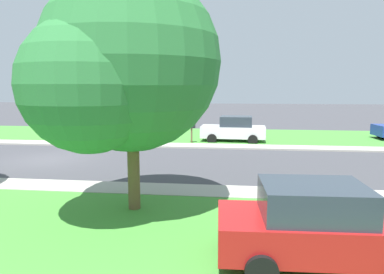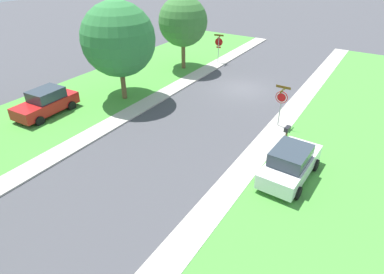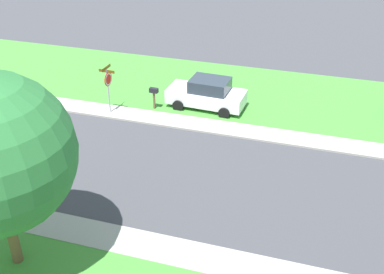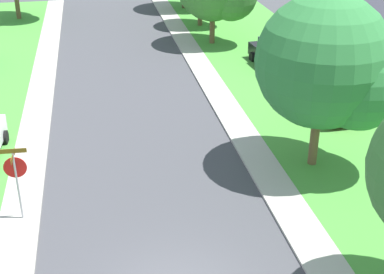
# 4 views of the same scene
# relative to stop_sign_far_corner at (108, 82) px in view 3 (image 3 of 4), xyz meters

# --- Properties ---
(sidewalk_east) EXTENTS (1.40, 56.00, 0.10)m
(sidewalk_east) POSITION_rel_stop_sign_far_corner_xyz_m (9.28, 7.32, -1.84)
(sidewalk_east) COLOR #ADA89E
(sidewalk_east) RESTS_ON ground
(sidewalk_west) EXTENTS (1.40, 56.00, 0.10)m
(sidewalk_west) POSITION_rel_stop_sign_far_corner_xyz_m (-0.12, 7.32, -1.84)
(sidewalk_west) COLOR #ADA89E
(sidewalk_west) RESTS_ON ground
(lawn_west) EXTENTS (8.00, 56.00, 0.08)m
(lawn_west) POSITION_rel_stop_sign_far_corner_xyz_m (-4.82, 7.32, -1.85)
(lawn_west) COLOR #479338
(lawn_west) RESTS_ON ground
(stop_sign_far_corner) EXTENTS (0.92, 0.92, 2.77)m
(stop_sign_far_corner) POSITION_rel_stop_sign_far_corner_xyz_m (0.00, 0.00, 0.00)
(stop_sign_far_corner) COLOR #9E9EA3
(stop_sign_far_corner) RESTS_ON ground
(car_white_kerbside_mid) EXTENTS (2.21, 4.39, 1.76)m
(car_white_kerbside_mid) POSITION_rel_stop_sign_far_corner_xyz_m (-2.24, 4.88, -1.01)
(car_white_kerbside_mid) COLOR white
(car_white_kerbside_mid) RESTS_ON ground
(mailbox) EXTENTS (0.27, 0.50, 1.31)m
(mailbox) POSITION_rel_stop_sign_far_corner_xyz_m (-1.17, 2.13, -0.88)
(mailbox) COLOR brown
(mailbox) RESTS_ON ground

